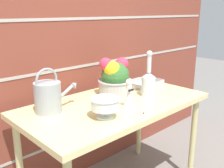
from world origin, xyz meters
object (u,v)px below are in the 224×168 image
at_px(crystal_pedestal_bowl, 105,105).
at_px(wire_tray, 145,84).
at_px(watering_can, 48,96).
at_px(flower_planter, 115,78).
at_px(glass_decanter, 148,82).
at_px(figurine_vase, 129,96).

xyz_separation_m(crystal_pedestal_bowl, wire_tray, (0.70, 0.28, -0.07)).
bearing_deg(wire_tray, crystal_pedestal_bowl, -158.01).
relative_size(watering_can, crystal_pedestal_bowl, 1.76).
height_order(crystal_pedestal_bowl, wire_tray, crystal_pedestal_bowl).
xyz_separation_m(watering_can, flower_planter, (0.53, -0.03, 0.02)).
xyz_separation_m(glass_decanter, figurine_vase, (-0.28, -0.07, -0.03)).
bearing_deg(flower_planter, wire_tray, 1.44).
bearing_deg(crystal_pedestal_bowl, glass_decanter, 9.54).
xyz_separation_m(watering_can, figurine_vase, (0.40, -0.29, -0.02)).
height_order(crystal_pedestal_bowl, flower_planter, flower_planter).
bearing_deg(crystal_pedestal_bowl, flower_planter, 38.49).
relative_size(glass_decanter, figurine_vase, 1.74).
bearing_deg(crystal_pedestal_bowl, watering_can, 121.24).
distance_m(flower_planter, figurine_vase, 0.29).
height_order(flower_planter, glass_decanter, glass_decanter).
bearing_deg(figurine_vase, wire_tray, 28.93).
distance_m(glass_decanter, wire_tray, 0.30).
xyz_separation_m(crystal_pedestal_bowl, flower_planter, (0.34, 0.27, 0.04)).
bearing_deg(glass_decanter, crystal_pedestal_bowl, -170.46).
xyz_separation_m(flower_planter, glass_decanter, (0.15, -0.19, -0.02)).
height_order(watering_can, figurine_vase, watering_can).
distance_m(watering_can, figurine_vase, 0.49).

